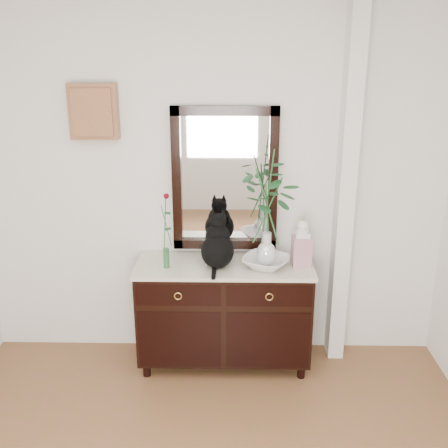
{
  "coord_description": "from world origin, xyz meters",
  "views": [
    {
      "loc": [
        0.17,
        -1.89,
        2.38
      ],
      "look_at": [
        0.1,
        1.63,
        1.2
      ],
      "focal_mm": 42.0,
      "sensor_mm": 36.0,
      "label": 1
    }
  ],
  "objects_px": {
    "cat": "(217,241)",
    "ginger_jar": "(302,242)",
    "lotus_bowl": "(266,262)",
    "sideboard": "(224,309)"
  },
  "relations": [
    {
      "from": "sideboard",
      "to": "lotus_bowl",
      "type": "xyz_separation_m",
      "value": [
        0.31,
        -0.06,
        0.42
      ]
    },
    {
      "from": "cat",
      "to": "lotus_bowl",
      "type": "height_order",
      "value": "cat"
    },
    {
      "from": "sideboard",
      "to": "lotus_bowl",
      "type": "bearing_deg",
      "value": -10.18
    },
    {
      "from": "cat",
      "to": "ginger_jar",
      "type": "xyz_separation_m",
      "value": [
        0.62,
        0.02,
        -0.02
      ]
    },
    {
      "from": "lotus_bowl",
      "to": "ginger_jar",
      "type": "distance_m",
      "value": 0.3
    },
    {
      "from": "cat",
      "to": "ginger_jar",
      "type": "height_order",
      "value": "cat"
    },
    {
      "from": "ginger_jar",
      "to": "lotus_bowl",
      "type": "bearing_deg",
      "value": -170.7
    },
    {
      "from": "cat",
      "to": "ginger_jar",
      "type": "distance_m",
      "value": 0.62
    },
    {
      "from": "cat",
      "to": "lotus_bowl",
      "type": "relative_size",
      "value": 1.19
    },
    {
      "from": "sideboard",
      "to": "cat",
      "type": "distance_m",
      "value": 0.58
    }
  ]
}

